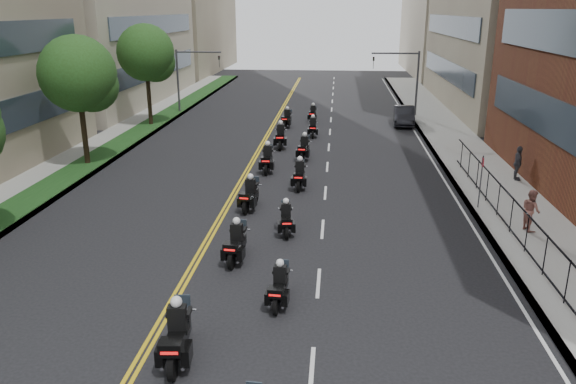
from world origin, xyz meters
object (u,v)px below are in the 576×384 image
object	(u,v)px
pedestrian_b	(531,210)
motorcycle_2	(177,337)
motorcycle_4	(236,244)
motorcycle_5	(286,220)
motorcycle_3	(279,287)
motorcycle_10	(281,137)
motorcycle_13	(313,114)
motorcycle_12	(287,119)
motorcycle_11	(313,128)
motorcycle_7	(300,176)
motorcycle_9	(304,149)
parked_sedan	(404,116)
motorcycle_8	(267,160)
motorcycle_6	(250,196)
pedestrian_c	(518,163)

from	to	relation	value
pedestrian_b	motorcycle_2	bearing A→B (deg)	118.57
motorcycle_4	motorcycle_5	bearing A→B (deg)	65.16
motorcycle_3	motorcycle_10	world-z (taller)	motorcycle_10
motorcycle_13	motorcycle_12	bearing A→B (deg)	-121.52
motorcycle_3	pedestrian_b	bearing A→B (deg)	38.94
motorcycle_2	motorcycle_11	distance (m)	28.17
motorcycle_3	motorcycle_7	size ratio (longest dim) A/B	0.89
motorcycle_9	motorcycle_11	world-z (taller)	motorcycle_9
motorcycle_11	parked_sedan	size ratio (longest dim) A/B	0.49
motorcycle_4	motorcycle_10	bearing A→B (deg)	95.04
motorcycle_3	motorcycle_7	distance (m)	12.25
motorcycle_5	parked_sedan	bearing A→B (deg)	65.38
motorcycle_2	motorcycle_12	xyz separation A→B (m)	(0.15, 31.24, -0.08)
motorcycle_12	parked_sedan	bearing A→B (deg)	19.49
motorcycle_13	pedestrian_b	distance (m)	25.85
motorcycle_8	motorcycle_3	bearing A→B (deg)	-82.61
motorcycle_6	parked_sedan	world-z (taller)	motorcycle_6
motorcycle_4	motorcycle_6	size ratio (longest dim) A/B	0.99
pedestrian_c	motorcycle_8	bearing A→B (deg)	94.16
motorcycle_2	motorcycle_9	xyz separation A→B (m)	(2.10, 21.43, -0.05)
motorcycle_7	pedestrian_b	world-z (taller)	pedestrian_b
motorcycle_7	motorcycle_12	world-z (taller)	motorcycle_7
motorcycle_10	parked_sedan	size ratio (longest dim) A/B	0.56
motorcycle_6	pedestrian_b	world-z (taller)	pedestrian_b
motorcycle_4	motorcycle_11	world-z (taller)	motorcycle_4
motorcycle_5	motorcycle_7	distance (m)	6.30
motorcycle_8	motorcycle_9	distance (m)	3.56
motorcycle_4	motorcycle_11	xyz separation A→B (m)	(1.89, 21.71, -0.03)
motorcycle_2	pedestrian_b	bearing A→B (deg)	34.54
motorcycle_4	motorcycle_5	distance (m)	3.28
motorcycle_3	motorcycle_9	world-z (taller)	motorcycle_9
motorcycle_4	motorcycle_7	size ratio (longest dim) A/B	0.99
motorcycle_2	motorcycle_5	xyz separation A→B (m)	(2.07, 9.22, -0.13)
motorcycle_5	motorcycle_12	world-z (taller)	motorcycle_12
motorcycle_6	pedestrian_c	world-z (taller)	pedestrian_c
motorcycle_6	motorcycle_11	bearing A→B (deg)	89.90
parked_sedan	pedestrian_b	world-z (taller)	pedestrian_b
motorcycle_12	motorcycle_4	bearing A→B (deg)	-81.47
motorcycle_3	parked_sedan	xyz separation A→B (m)	(7.12, 29.91, 0.15)
motorcycle_6	parked_sedan	xyz separation A→B (m)	(9.41, 21.14, 0.07)
motorcycle_13	motorcycle_5	bearing A→B (deg)	-85.42
motorcycle_4	motorcycle_13	xyz separation A→B (m)	(1.63, 27.53, -0.05)
motorcycle_6	parked_sedan	size ratio (longest dim) A/B	0.51
motorcycle_7	motorcycle_2	bearing A→B (deg)	-97.54
motorcycle_9	motorcycle_11	bearing A→B (deg)	93.99
motorcycle_5	parked_sedan	size ratio (longest dim) A/B	0.46
parked_sedan	motorcycle_13	bearing A→B (deg)	178.42
motorcycle_10	motorcycle_11	xyz separation A→B (m)	(2.03, 3.71, -0.10)
motorcycle_10	motorcycle_13	world-z (taller)	motorcycle_10
motorcycle_2	motorcycle_8	distance (m)	18.45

